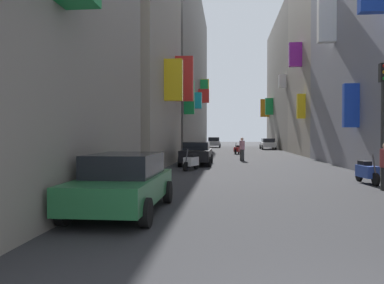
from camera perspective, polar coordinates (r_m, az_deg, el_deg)
The scene contains 15 objects.
ground_plane at distance 32.79m, azimuth 8.14°, elevation -2.17°, with size 140.00×140.00×0.00m, color #2D2D30.
building_left_mid_b at distance 23.29m, azimuth -10.91°, elevation 11.40°, with size 7.18×11.18×12.07m.
building_left_far at distance 46.91m, azimuth -2.59°, elevation 10.99°, with size 7.29×33.86×19.88m.
building_right_mid_a at distance 37.60m, azimuth 20.44°, elevation 10.89°, with size 7.11×11.15×16.62m.
building_right_mid_b at distance 53.36m, azimuth 15.87°, elevation 8.48°, with size 7.36×21.33×17.55m.
parked_car_white at distance 49.23m, azimuth 11.55°, elevation -0.23°, with size 1.85×4.34×1.42m.
parked_car_black at distance 23.16m, azimuth 0.70°, elevation -1.65°, with size 1.91×4.29×1.42m.
parked_car_green at distance 9.08m, azimuth -10.43°, elevation -5.98°, with size 1.89×4.08×1.40m.
parked_car_silver at distance 56.07m, azimuth 3.38°, elevation -0.01°, with size 1.99×4.19×1.52m.
scooter_white at distance 19.56m, azimuth -0.11°, elevation -3.00°, with size 0.76×1.73×1.13m.
scooter_blue at distance 15.67m, azimuth 25.21°, elevation -4.11°, with size 0.53×1.85×1.13m.
scooter_orange at distance 35.79m, azimuth 2.38°, elevation -1.15°, with size 0.46×1.84×1.13m.
scooter_red at distance 36.45m, azimuth 6.93°, elevation -1.12°, with size 0.70×1.83×1.13m.
pedestrian_near_left at distance 26.93m, azimuth 7.68°, elevation -1.11°, with size 0.47×0.47×1.67m.
traffic_light_near_corner at distance 16.79m, azimuth 27.18°, elevation 5.51°, with size 0.26×0.34×4.72m.
Camera 1 is at (-1.55, -2.70, 1.85)m, focal length 34.81 mm.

